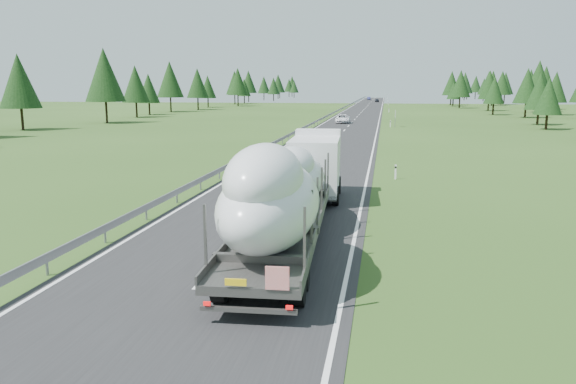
% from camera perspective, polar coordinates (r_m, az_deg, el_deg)
% --- Properties ---
extents(road_surface, '(10.00, 400.00, 0.02)m').
position_cam_1_polar(road_surface, '(108.64, 6.82, 7.37)').
color(road_surface, black).
rests_on(road_surface, ground).
extents(guardrail, '(0.10, 400.00, 0.76)m').
position_cam_1_polar(guardrail, '(108.96, 4.01, 7.74)').
color(guardrail, slate).
rests_on(guardrail, ground).
extents(marker_posts, '(0.13, 350.08, 1.00)m').
position_cam_1_polar(marker_posts, '(163.41, 10.17, 8.57)').
color(marker_posts, silver).
rests_on(marker_posts, ground).
extents(highway_sign, '(0.08, 0.90, 2.60)m').
position_cam_1_polar(highway_sign, '(88.44, 10.84, 7.67)').
color(highway_sign, slate).
rests_on(highway_sign, ground).
extents(tree_line_right, '(27.45, 354.57, 12.52)m').
position_cam_1_polar(tree_line_right, '(141.53, 24.32, 10.08)').
color(tree_line_right, black).
rests_on(tree_line_right, ground).
extents(tree_line_left, '(14.41, 355.32, 12.54)m').
position_cam_1_polar(tree_line_left, '(157.62, -9.04, 10.91)').
color(tree_line_left, black).
rests_on(tree_line_left, ground).
extents(boat_truck, '(3.55, 20.16, 4.54)m').
position_cam_1_polar(boat_truck, '(22.94, 0.26, 0.86)').
color(boat_truck, silver).
rests_on(boat_truck, ground).
extents(distant_van, '(2.55, 5.27, 1.44)m').
position_cam_1_polar(distant_van, '(96.78, 5.59, 7.41)').
color(distant_van, white).
rests_on(distant_van, ground).
extents(distant_car_dark, '(1.70, 3.82, 1.28)m').
position_cam_1_polar(distant_car_dark, '(225.82, 9.03, 9.18)').
color(distant_car_dark, black).
rests_on(distant_car_dark, ground).
extents(distant_car_blue, '(1.64, 4.33, 1.41)m').
position_cam_1_polar(distant_car_blue, '(259.67, 8.22, 9.40)').
color(distant_car_blue, '#1B1F4B').
rests_on(distant_car_blue, ground).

